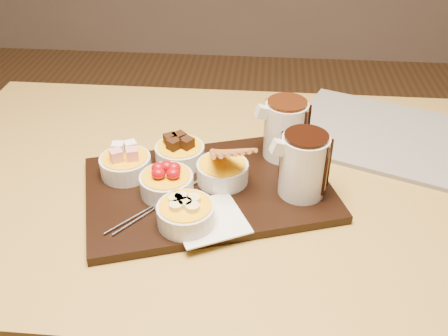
# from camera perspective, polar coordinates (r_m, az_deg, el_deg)

# --- Properties ---
(dining_table) EXTENTS (1.20, 0.80, 0.75)m
(dining_table) POSITION_cam_1_polar(r_m,az_deg,el_deg) (1.07, -1.78, -5.23)
(dining_table) COLOR #AD8C40
(dining_table) RESTS_ON ground
(serving_board) EXTENTS (0.53, 0.43, 0.02)m
(serving_board) POSITION_cam_1_polar(r_m,az_deg,el_deg) (0.96, -1.78, -2.41)
(serving_board) COLOR black
(serving_board) RESTS_ON dining_table
(napkin) EXTENTS (0.16, 0.16, 0.00)m
(napkin) POSITION_cam_1_polar(r_m,az_deg,el_deg) (0.88, -1.74, -5.87)
(napkin) COLOR white
(napkin) RESTS_ON serving_board
(bowl_marshmallows) EXTENTS (0.10, 0.10, 0.04)m
(bowl_marshmallows) POSITION_cam_1_polar(r_m,az_deg,el_deg) (1.00, -11.17, 0.27)
(bowl_marshmallows) COLOR silver
(bowl_marshmallows) RESTS_ON serving_board
(bowl_cake) EXTENTS (0.10, 0.10, 0.04)m
(bowl_cake) POSITION_cam_1_polar(r_m,az_deg,el_deg) (1.02, -5.05, 1.54)
(bowl_cake) COLOR silver
(bowl_cake) RESTS_ON serving_board
(bowl_strawberries) EXTENTS (0.10, 0.10, 0.04)m
(bowl_strawberries) POSITION_cam_1_polar(r_m,az_deg,el_deg) (0.93, -6.56, -1.87)
(bowl_strawberries) COLOR silver
(bowl_strawberries) RESTS_ON serving_board
(bowl_biscotti) EXTENTS (0.10, 0.10, 0.04)m
(bowl_biscotti) POSITION_cam_1_polar(r_m,az_deg,el_deg) (0.96, -0.18, -0.48)
(bowl_biscotti) COLOR silver
(bowl_biscotti) RESTS_ON serving_board
(bowl_bananas) EXTENTS (0.10, 0.10, 0.04)m
(bowl_bananas) POSITION_cam_1_polar(r_m,az_deg,el_deg) (0.86, -4.38, -5.37)
(bowl_bananas) COLOR silver
(bowl_bananas) RESTS_ON serving_board
(pitcher_dark_chocolate) EXTENTS (0.11, 0.11, 0.12)m
(pitcher_dark_chocolate) POSITION_cam_1_polar(r_m,az_deg,el_deg) (0.92, 9.06, 0.25)
(pitcher_dark_chocolate) COLOR silver
(pitcher_dark_chocolate) RESTS_ON serving_board
(pitcher_milk_chocolate) EXTENTS (0.11, 0.11, 0.12)m
(pitcher_milk_chocolate) POSITION_cam_1_polar(r_m,az_deg,el_deg) (1.02, 7.01, 4.33)
(pitcher_milk_chocolate) COLOR silver
(pitcher_milk_chocolate) RESTS_ON serving_board
(fondue_skewers) EXTENTS (0.22, 0.19, 0.01)m
(fondue_skewers) POSITION_cam_1_polar(r_m,az_deg,el_deg) (0.92, -6.90, -3.63)
(fondue_skewers) COLOR silver
(fondue_skewers) RESTS_ON serving_board
(newspaper) EXTENTS (0.49, 0.44, 0.01)m
(newspaper) POSITION_cam_1_polar(r_m,az_deg,el_deg) (1.20, 17.78, 3.63)
(newspaper) COLOR beige
(newspaper) RESTS_ON dining_table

